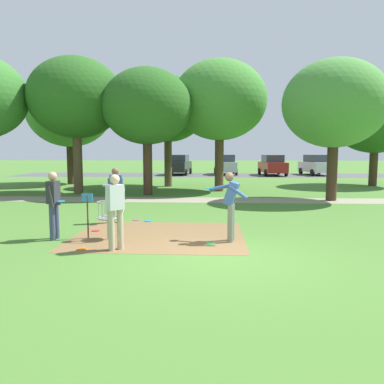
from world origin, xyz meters
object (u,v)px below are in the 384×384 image
Objects in this scene: frisbee_near_basket at (96,231)px; parked_car_center_right at (272,165)px; player_throwing at (231,202)px; disc_golf_basket at (106,210)px; parked_car_center_left at (225,165)px; tree_near_right at (335,104)px; tree_far_center at (69,111)px; player_waiting_right at (116,192)px; frisbee_by_tee at (148,221)px; frisbee_far_left at (137,220)px; frisbee_far_right at (210,244)px; tree_near_left at (168,109)px; frisbee_mid_grass at (82,249)px; player_waiting_left at (54,201)px; player_foreground_watching at (115,208)px; tree_far_right at (76,98)px; parked_car_rightmost at (316,165)px; tree_far_left at (220,100)px; tree_mid_left at (376,115)px; parked_car_leftmost at (179,165)px; tree_mid_right at (147,107)px.

frisbee_near_basket is 26.04m from parked_car_center_right.
disc_golf_basket is at bearing 178.98° from player_throwing.
disc_golf_basket is 26.86m from parked_car_center_left.
tree_far_center reaches higher than tree_near_right.
player_waiting_right is 7.14× the size of frisbee_by_tee.
frisbee_far_left is at bearing -109.04° from parked_car_center_right.
tree_near_left reaches higher than frisbee_far_right.
player_throwing reaches higher than frisbee_mid_grass.
player_waiting_left is 3.30m from frisbee_far_left.
player_foreground_watching is 2.42m from frisbee_far_right.
tree_far_right is at bearing 122.42° from frisbee_by_tee.
parked_car_rightmost is (18.89, 10.50, -3.86)m from tree_far_center.
tree_far_right is 1.57× the size of parked_car_rightmost.
frisbee_far_right is at bearing 12.36° from frisbee_mid_grass.
player_foreground_watching reaches higher than frisbee_by_tee.
tree_mid_left is at bearing 20.43° from tree_far_left.
parked_car_center_left is (3.27, 24.06, 0.91)m from frisbee_by_tee.
frisbee_mid_grass is at bearing -81.61° from frisbee_near_basket.
disc_golf_basket is 20.52m from tree_mid_left.
parked_car_leftmost is (0.92, 26.22, -0.05)m from player_waiting_left.
parked_car_rightmost reaches higher than frisbee_near_basket.
parked_car_center_right is at bearing 115.68° from tree_mid_left.
frisbee_near_basket is 26.04m from parked_car_center_left.
tree_near_right is at bearing 34.55° from frisbee_far_left.
parked_car_center_right is at bearing 50.61° from tree_far_right.
frisbee_mid_grass is at bearing -107.55° from parked_car_center_right.
frisbee_far_left is (-2.88, 2.74, -0.98)m from player_throwing.
parked_car_leftmost is (0.19, 25.21, 0.91)m from frisbee_near_basket.
player_waiting_right is 0.24× the size of tree_far_left.
frisbee_near_basket is at bearing -68.24° from tree_far_right.
tree_mid_right is (-3.19, 10.17, 4.38)m from frisbee_far_right.
parked_car_leftmost and parked_car_center_left have the same top height.
parked_car_rightmost is (12.45, 27.33, 0.91)m from frisbee_mid_grass.
tree_far_right reaches higher than tree_mid_right.
disc_golf_basket is 0.81× the size of player_foreground_watching.
frisbee_by_tee is 0.03× the size of tree_far_center.
parked_car_leftmost is 0.98× the size of parked_car_rightmost.
tree_near_left reaches higher than parked_car_rightmost.
tree_far_center is 1.64× the size of parked_car_leftmost.
disc_golf_basket is 1.32m from frisbee_near_basket.
player_waiting_right is at bearing -91.17° from tree_near_left.
parked_car_rightmost is (4.07, 0.83, 0.00)m from parked_car_center_right.
parked_car_center_left is (3.94, 26.57, 0.17)m from disc_golf_basket.
frisbee_mid_grass is 0.05× the size of parked_car_center_right.
player_waiting_right is 0.39× the size of parked_car_center_right.
tree_near_right is at bearing 50.36° from player_foreground_watching.
player_waiting_right reaches higher than disc_golf_basket.
parked_car_center_right is 4.16m from parked_car_rightmost.
parked_car_leftmost is (-0.32, 11.65, -3.83)m from tree_near_left.
tree_near_left reaches higher than player_foreground_watching.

